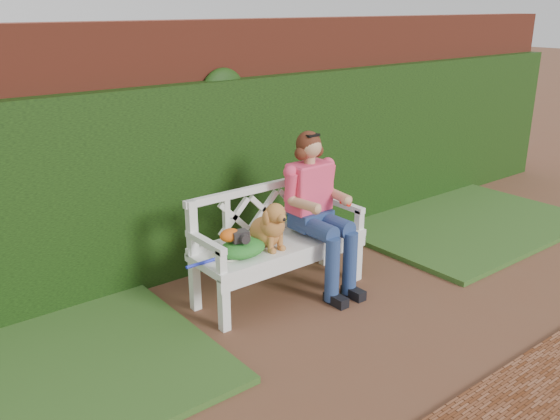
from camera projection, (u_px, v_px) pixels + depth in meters
ground at (367, 323)px, 4.56m from camera, size 60.00×60.00×0.00m
brick_wall at (226, 141)px, 5.60m from camera, size 10.00×0.30×2.20m
ivy_hedge at (240, 171)px, 5.52m from camera, size 10.00×0.18×1.70m
grass_left at (6, 383)px, 3.81m from camera, size 2.60×2.00×0.05m
grass_right at (457, 221)px, 6.63m from camera, size 2.60×2.00×0.05m
garden_bench at (280, 267)px, 4.96m from camera, size 1.60×0.67×0.48m
seated_woman at (312, 214)px, 5.01m from camera, size 0.70×0.84×1.30m
dog at (268, 224)px, 4.70m from camera, size 0.35×0.42×0.40m
tennis_racket at (227, 256)px, 4.56m from camera, size 0.58×0.31×0.03m
green_bag at (242, 248)px, 4.58m from camera, size 0.45×0.39×0.13m
camera_item at (240, 236)px, 4.52m from camera, size 0.14×0.12×0.08m
baseball_glove at (230, 235)px, 4.51m from camera, size 0.19×0.16×0.10m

